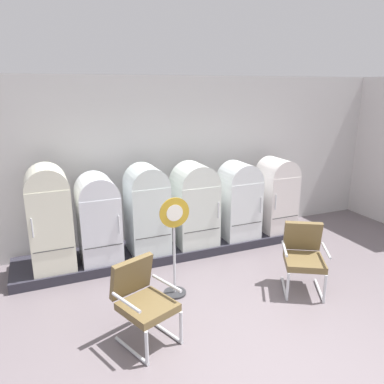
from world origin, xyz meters
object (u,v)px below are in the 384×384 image
(refrigerator_2, at_px, (147,207))
(armchair_left, at_px, (142,298))
(refrigerator_1, at_px, (98,215))
(refrigerator_3, at_px, (195,202))
(refrigerator_5, at_px, (276,193))
(sign_stand, at_px, (175,251))
(refrigerator_0, at_px, (49,215))
(armchair_right, at_px, (304,254))
(refrigerator_4, at_px, (239,198))

(refrigerator_2, bearing_deg, armchair_left, -107.98)
(refrigerator_1, bearing_deg, armchair_left, -85.94)
(refrigerator_3, bearing_deg, refrigerator_5, 0.01)
(refrigerator_2, distance_m, sign_stand, 1.27)
(refrigerator_0, bearing_deg, sign_stand, -39.30)
(refrigerator_0, height_order, refrigerator_3, refrigerator_0)
(armchair_left, distance_m, armchair_right, 2.44)
(refrigerator_3, height_order, refrigerator_4, refrigerator_3)
(refrigerator_2, bearing_deg, refrigerator_5, -0.13)
(refrigerator_2, bearing_deg, sign_stand, -88.96)
(refrigerator_3, bearing_deg, armchair_right, -62.18)
(sign_stand, bearing_deg, refrigerator_3, 56.06)
(armchair_left, xyz_separation_m, sign_stand, (0.67, 0.75, 0.13))
(refrigerator_0, height_order, refrigerator_2, refrigerator_0)
(refrigerator_5, height_order, sign_stand, refrigerator_5)
(refrigerator_3, distance_m, sign_stand, 1.50)
(refrigerator_2, height_order, refrigerator_5, refrigerator_2)
(refrigerator_2, xyz_separation_m, refrigerator_3, (0.85, -0.01, -0.03))
(refrigerator_1, distance_m, refrigerator_4, 2.51)
(armchair_left, bearing_deg, armchair_right, 5.09)
(refrigerator_1, relative_size, armchair_left, 1.44)
(sign_stand, bearing_deg, refrigerator_2, 91.04)
(refrigerator_4, distance_m, armchair_left, 3.09)
(refrigerator_0, distance_m, refrigerator_1, 0.72)
(armchair_right, relative_size, sign_stand, 0.67)
(refrigerator_5, bearing_deg, armchair_left, -148.07)
(refrigerator_4, bearing_deg, sign_stand, -144.46)
(refrigerator_1, relative_size, refrigerator_4, 1.00)
(armchair_right, distance_m, sign_stand, 1.85)
(refrigerator_3, xyz_separation_m, armchair_left, (-1.50, -1.98, -0.37))
(refrigerator_3, xyz_separation_m, sign_stand, (-0.83, -1.23, -0.24))
(refrigerator_4, relative_size, sign_stand, 0.96)
(refrigerator_2, relative_size, refrigerator_4, 1.06)
(refrigerator_5, bearing_deg, refrigerator_2, 179.87)
(refrigerator_4, height_order, refrigerator_5, refrigerator_5)
(refrigerator_1, distance_m, refrigerator_2, 0.79)
(armchair_right, bearing_deg, refrigerator_5, 66.89)
(armchair_right, height_order, sign_stand, sign_stand)
(refrigerator_0, relative_size, refrigerator_5, 1.14)
(refrigerator_3, relative_size, refrigerator_4, 1.04)
(refrigerator_3, relative_size, armchair_right, 1.49)
(refrigerator_2, xyz_separation_m, sign_stand, (0.02, -1.24, -0.27))
(refrigerator_0, bearing_deg, refrigerator_2, -0.22)
(refrigerator_0, xyz_separation_m, refrigerator_2, (1.50, -0.01, -0.07))
(armchair_right, bearing_deg, refrigerator_0, 151.52)
(refrigerator_2, relative_size, refrigerator_5, 1.05)
(refrigerator_3, xyz_separation_m, refrigerator_4, (0.87, -0.02, -0.02))
(refrigerator_2, distance_m, armchair_right, 2.55)
(refrigerator_4, bearing_deg, refrigerator_2, 179.12)
(refrigerator_4, relative_size, armchair_right, 1.44)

